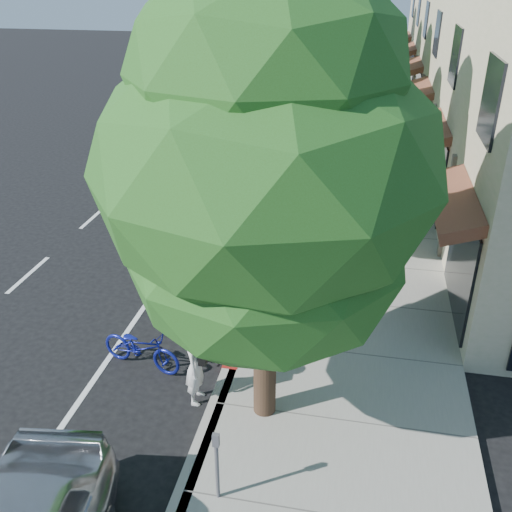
% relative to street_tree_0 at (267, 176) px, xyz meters
% --- Properties ---
extents(ground, '(120.00, 120.00, 0.00)m').
position_rel_street_tree_0_xyz_m(ground, '(-0.90, 2.00, -4.59)').
color(ground, black).
rests_on(ground, ground).
extents(sidewalk, '(4.60, 56.00, 0.15)m').
position_rel_street_tree_0_xyz_m(sidewalk, '(1.40, 10.00, -4.51)').
color(sidewalk, gray).
rests_on(sidewalk, ground).
extents(curb, '(0.30, 56.00, 0.15)m').
position_rel_street_tree_0_xyz_m(curb, '(-0.90, 10.00, -4.51)').
color(curb, '#9E998E').
rests_on(curb, ground).
extents(curb_red_segment, '(0.32, 4.00, 0.15)m').
position_rel_street_tree_0_xyz_m(curb_red_segment, '(-0.90, 3.00, -4.51)').
color(curb_red_segment, maroon).
rests_on(curb_red_segment, ground).
extents(street_tree_0, '(5.18, 5.18, 7.62)m').
position_rel_street_tree_0_xyz_m(street_tree_0, '(0.00, 0.00, 0.00)').
color(street_tree_0, black).
rests_on(street_tree_0, ground).
extents(street_tree_1, '(4.21, 4.21, 7.89)m').
position_rel_street_tree_0_xyz_m(street_tree_1, '(0.00, 6.00, 0.42)').
color(street_tree_1, black).
rests_on(street_tree_1, ground).
extents(street_tree_2, '(4.30, 4.30, 6.70)m').
position_rel_street_tree_0_xyz_m(street_tree_2, '(0.00, 12.00, -0.50)').
color(street_tree_2, black).
rests_on(street_tree_2, ground).
extents(street_tree_3, '(5.27, 5.27, 7.49)m').
position_rel_street_tree_0_xyz_m(street_tree_3, '(0.00, 18.00, -0.12)').
color(street_tree_3, black).
rests_on(street_tree_3, ground).
extents(street_tree_4, '(5.12, 5.12, 7.15)m').
position_rel_street_tree_0_xyz_m(street_tree_4, '(-0.00, 24.00, -0.34)').
color(street_tree_4, black).
rests_on(street_tree_4, ground).
extents(street_tree_5, '(4.38, 4.38, 7.53)m').
position_rel_street_tree_0_xyz_m(street_tree_5, '(0.00, 30.00, 0.11)').
color(street_tree_5, black).
rests_on(street_tree_5, ground).
extents(cyclist, '(0.38, 0.57, 1.56)m').
position_rel_street_tree_0_xyz_m(cyclist, '(-1.32, 0.19, -3.81)').
color(cyclist, silver).
rests_on(cyclist, ground).
extents(bicycle, '(1.88, 1.02, 0.94)m').
position_rel_street_tree_0_xyz_m(bicycle, '(-2.70, 0.94, -4.12)').
color(bicycle, navy).
rests_on(bicycle, ground).
extents(silver_suv, '(3.29, 6.05, 1.61)m').
position_rel_street_tree_0_xyz_m(silver_suv, '(-2.77, 9.95, -3.78)').
color(silver_suv, '#A1A1A5').
rests_on(silver_suv, ground).
extents(dark_sedan, '(1.51, 4.11, 1.34)m').
position_rel_street_tree_0_xyz_m(dark_sedan, '(-3.10, 13.87, -3.92)').
color(dark_sedan, black).
rests_on(dark_sedan, ground).
extents(white_pickup, '(3.09, 5.99, 1.66)m').
position_rel_street_tree_0_xyz_m(white_pickup, '(-2.20, 18.56, -3.76)').
color(white_pickup, white).
rests_on(white_pickup, ground).
extents(dark_suv_far, '(2.26, 5.47, 1.85)m').
position_rel_street_tree_0_xyz_m(dark_suv_far, '(-2.87, 24.61, -3.66)').
color(dark_suv_far, black).
rests_on(dark_suv_far, ground).
extents(pedestrian, '(0.96, 0.78, 1.87)m').
position_rel_street_tree_0_xyz_m(pedestrian, '(1.31, 9.72, -3.50)').
color(pedestrian, black).
rests_on(pedestrian, sidewalk).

